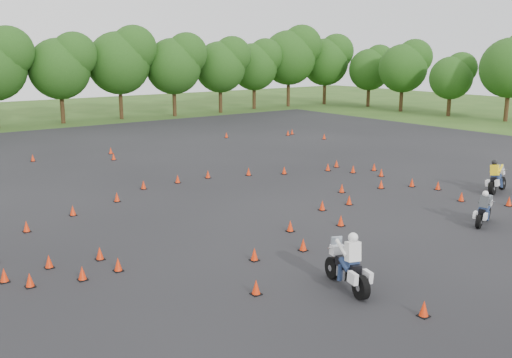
% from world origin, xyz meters
% --- Properties ---
extents(ground, '(140.00, 140.00, 0.00)m').
position_xyz_m(ground, '(0.00, 0.00, 0.00)').
color(ground, '#2D5119').
rests_on(ground, ground).
extents(asphalt_pad, '(62.00, 62.00, 0.00)m').
position_xyz_m(asphalt_pad, '(0.00, 6.00, 0.01)').
color(asphalt_pad, black).
rests_on(asphalt_pad, ground).
extents(treeline, '(86.49, 32.56, 10.94)m').
position_xyz_m(treeline, '(3.86, 35.12, 4.61)').
color(treeline, '#1F4614').
rests_on(treeline, ground).
extents(traffic_cones, '(36.00, 33.11, 0.45)m').
position_xyz_m(traffic_cones, '(-0.10, 5.57, 0.23)').
color(traffic_cones, red).
rests_on(traffic_cones, asphalt_pad).
extents(rider_grey, '(2.05, 1.20, 1.51)m').
position_xyz_m(rider_grey, '(5.70, -4.58, 0.76)').
color(rider_grey, '#3D4145').
rests_on(rider_grey, ground).
extents(rider_yellow, '(2.35, 1.19, 1.74)m').
position_xyz_m(rider_yellow, '(11.42, -1.87, 0.87)').
color(rider_yellow, yellow).
rests_on(rider_yellow, ground).
extents(rider_white, '(1.35, 2.54, 1.88)m').
position_xyz_m(rider_white, '(-3.84, -5.85, 0.94)').
color(rider_white, white).
rests_on(rider_white, ground).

